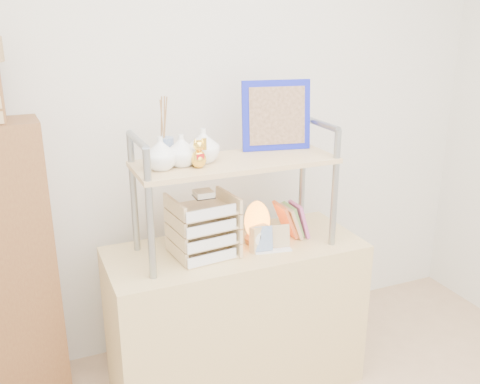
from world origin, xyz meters
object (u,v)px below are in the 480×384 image
(cabinet, at_px, (4,266))
(letter_tray, at_px, (204,230))
(desk, at_px, (236,316))
(salt_lamp, at_px, (257,222))

(cabinet, relative_size, letter_tray, 4.37)
(desk, height_order, salt_lamp, salt_lamp)
(desk, bearing_deg, cabinet, 159.85)
(cabinet, bearing_deg, letter_tray, -27.67)
(letter_tray, distance_m, salt_lamp, 0.28)
(letter_tray, height_order, salt_lamp, letter_tray)
(desk, height_order, cabinet, cabinet)
(desk, xyz_separation_m, letter_tray, (-0.16, -0.03, 0.50))
(cabinet, bearing_deg, salt_lamp, -20.23)
(desk, distance_m, cabinet, 1.12)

